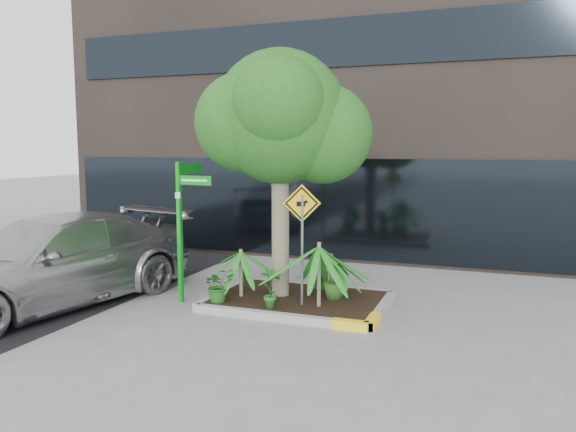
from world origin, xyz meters
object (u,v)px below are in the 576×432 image
(tree, at_px, (280,117))
(parked_car, at_px, (50,262))
(street_sign_post, at_px, (183,216))
(cattle_sign, at_px, (302,224))

(tree, distance_m, parked_car, 5.13)
(tree, relative_size, street_sign_post, 1.79)
(cattle_sign, bearing_deg, street_sign_post, 160.24)
(tree, bearing_deg, parked_car, -156.22)
(tree, xyz_separation_m, street_sign_post, (-1.75, -0.64, -1.87))
(tree, height_order, cattle_sign, tree)
(tree, relative_size, cattle_sign, 2.22)
(street_sign_post, bearing_deg, parked_car, -147.31)
(street_sign_post, relative_size, cattle_sign, 1.24)
(street_sign_post, height_order, cattle_sign, street_sign_post)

